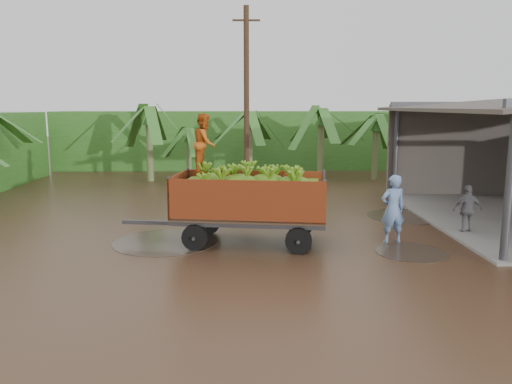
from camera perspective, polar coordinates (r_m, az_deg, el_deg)
The scene contains 7 objects.
ground at distance 16.29m, azimuth 3.19°, elevation -4.20°, with size 100.00×100.00×0.00m, color black.
hedge_north at distance 31.83m, azimuth -2.67°, elevation 5.97°, with size 22.00×3.00×3.60m, color #2D661E.
banana_trailer at distance 14.32m, azimuth -0.84°, elevation -0.68°, with size 6.09×2.69×3.73m.
man_blue at distance 14.95m, azimuth 15.36°, elevation -1.88°, with size 0.73×0.48×2.00m, color #6989BF.
man_grey at distance 16.77m, azimuth 23.02°, elevation -1.86°, with size 0.91×0.38×1.55m, color slate.
utility_pole at distance 22.41m, azimuth -1.09°, elevation 10.36°, with size 1.20×0.24×8.19m.
banana_plants at distance 22.88m, azimuth -8.55°, elevation 4.51°, with size 25.34×20.24×4.11m.
Camera 1 is at (-1.28, -15.75, 3.95)m, focal length 35.00 mm.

